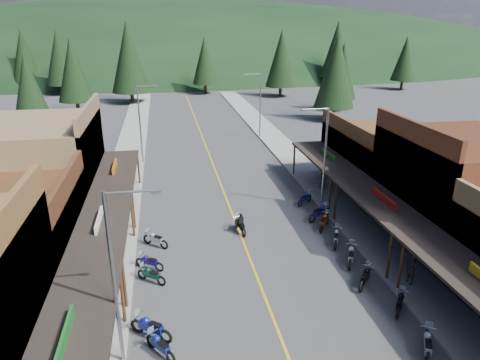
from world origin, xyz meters
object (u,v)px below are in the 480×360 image
shop_east_3 (383,160)px  pine_11 (336,71)px  shop_west_2 (6,240)px  shop_west_3 (44,168)px  pine_1 (59,57)px  bike_east_11 (305,198)px  pine_2 (129,57)px  rider_on_bike (240,224)px  pine_8 (28,85)px  streetlight_3 (259,103)px  pine_4 (281,58)px  bike_east_5 (400,302)px  shop_east_2 (456,190)px  bike_east_7 (351,255)px  bike_west_9 (155,239)px  bike_west_7 (151,274)px  streetlight_2 (323,154)px  bike_west_6 (151,327)px  streetlight_1 (141,121)px  pine_10 (73,70)px  pedestrian_east_a (411,269)px  bike_east_10 (320,212)px  bike_east_8 (336,237)px  bike_east_4 (428,343)px  bike_east_6 (365,276)px  bike_west_8 (149,261)px  pine_7 (24,56)px  pedestrian_east_b (321,178)px  pine_5 (337,49)px  bike_east_9 (324,221)px  pine_9 (342,71)px

shop_east_3 → pine_11: pine_11 is taller
shop_west_2 → shop_west_3: (-0.03, 9.60, 0.99)m
pine_1 → bike_east_11: size_ratio=6.66×
pine_2 → rider_on_bike: (10.06, -52.92, -7.38)m
pine_8 → streetlight_3: bearing=-19.1°
pine_4 → bike_east_5: (-11.53, -64.86, -6.70)m
shop_east_2 → pine_4: (4.22, 58.30, 3.72)m
shop_east_3 → pine_1: 69.95m
pine_11 → bike_east_7: (-14.10, -38.19, -6.56)m
bike_west_9 → bike_east_5: 15.15m
shop_west_3 → bike_west_7: shop_west_3 is taller
streetlight_2 → bike_west_6: bearing=-135.5°
pine_11 → shop_east_2: bearing=-99.7°
bike_east_11 → streetlight_2: bearing=6.0°
streetlight_1 → bike_east_11: (12.97, -13.07, -3.92)m
pine_10 → pedestrian_east_a: pine_10 is taller
pine_2 → bike_east_10: bearing=-72.8°
streetlight_3 → bike_east_7: 30.45m
bike_east_7 → bike_east_8: size_ratio=1.06×
bike_east_4 → bike_east_5: bearing=112.6°
bike_east_6 → bike_east_10: (0.44, 8.41, 0.07)m
pine_4 → bike_east_11: (-11.99, -51.07, -6.70)m
shop_west_2 → bike_west_6: shop_west_2 is taller
streetlight_3 → bike_east_7: streetlight_3 is taller
bike_west_8 → bike_east_5: size_ratio=0.99×
shop_west_3 → bike_west_7: 14.11m
pine_7 → bike_west_7: pine_7 is taller
bike_west_6 → pedestrian_east_b: size_ratio=1.37×
streetlight_1 → bike_west_7: size_ratio=4.22×
shop_east_2 → bike_east_4: (-7.74, -9.60, -2.92)m
bike_east_11 → pedestrian_east_b: size_ratio=1.14×
bike_east_5 → pine_5: bearing=106.8°
pine_8 → bike_east_11: pine_8 is taller
streetlight_3 → pine_4: (11.05, 30.00, 2.78)m
pine_7 → rider_on_bike: size_ratio=5.97×
pine_7 → bike_east_4: size_ratio=5.92×
bike_east_10 → pedestrian_east_a: pedestrian_east_a is taller
shop_west_2 → shop_east_2: 27.55m
bike_east_9 → pedestrian_east_b: size_ratio=1.28×
pine_2 → pine_8: 21.73m
pine_9 → bike_west_9: 50.92m
pine_11 → pedestrian_east_b: pine_11 is taller
shop_west_3 → streetlight_1: 12.73m
shop_west_2 → pine_11: (33.75, 36.30, 4.65)m
shop_east_3 → pine_2: bearing=117.0°
bike_east_6 → bike_east_7: 2.29m
streetlight_3 → bike_east_5: (-0.48, -34.86, -3.92)m
bike_west_9 → bike_east_11: size_ratio=1.05×
pine_1 → bike_east_9: (30.01, -65.43, -6.64)m
shop_east_3 → pine_7: 79.38m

